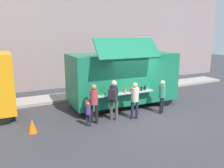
% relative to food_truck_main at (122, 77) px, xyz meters
% --- Properties ---
extents(ground_plane, '(60.00, 60.00, 0.00)m').
position_rel_food_truck_main_xyz_m(ground_plane, '(0.09, -2.26, -1.50)').
color(ground_plane, '#38383D').
extents(curb_strip, '(28.00, 1.60, 0.15)m').
position_rel_food_truck_main_xyz_m(curb_strip, '(-4.00, 2.62, -1.43)').
color(curb_strip, '#9E998E').
rests_on(curb_strip, ground).
extents(building_behind, '(32.00, 2.40, 9.71)m').
position_rel_food_truck_main_xyz_m(building_behind, '(-3.00, 6.52, 3.35)').
color(building_behind, gray).
rests_on(building_behind, ground).
extents(food_truck_main, '(5.53, 3.30, 3.54)m').
position_rel_food_truck_main_xyz_m(food_truck_main, '(0.00, 0.00, 0.00)').
color(food_truck_main, '#19764F').
rests_on(food_truck_main, ground).
extents(traffic_cone_orange, '(0.36, 0.36, 0.55)m').
position_rel_food_truck_main_xyz_m(traffic_cone_orange, '(-4.79, -1.46, -1.23)').
color(traffic_cone_orange, orange).
rests_on(traffic_cone_orange, ground).
extents(trash_bin, '(0.60, 0.60, 1.01)m').
position_rel_food_truck_main_xyz_m(trash_bin, '(4.18, 2.32, -1.00)').
color(trash_bin, '#305E35').
rests_on(trash_bin, ground).
extents(customer_front_ordering, '(0.34, 0.34, 1.65)m').
position_rel_food_truck_main_xyz_m(customer_front_ordering, '(-0.50, -2.00, -0.52)').
color(customer_front_ordering, '#1D253A').
rests_on(customer_front_ordering, ground).
extents(customer_mid_with_backpack, '(0.55, 0.55, 1.78)m').
position_rel_food_truck_main_xyz_m(customer_mid_with_backpack, '(-1.42, -1.73, -0.42)').
color(customer_mid_with_backpack, '#504744').
rests_on(customer_mid_with_backpack, ground).
extents(customer_rear_waiting, '(0.50, 0.48, 1.69)m').
position_rel_food_truck_main_xyz_m(customer_rear_waiting, '(-2.31, -1.63, -0.50)').
color(customer_rear_waiting, black).
rests_on(customer_rear_waiting, ground).
extents(customer_extra_browsing, '(0.33, 0.33, 1.60)m').
position_rel_food_truck_main_xyz_m(customer_extra_browsing, '(1.04, -1.96, -0.55)').
color(customer_extra_browsing, black).
rests_on(customer_extra_browsing, ground).
extents(child_near_queue, '(0.21, 0.21, 1.04)m').
position_rel_food_truck_main_xyz_m(child_near_queue, '(-2.65, -1.86, -0.89)').
color(child_near_queue, '#1E2436').
rests_on(child_near_queue, ground).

